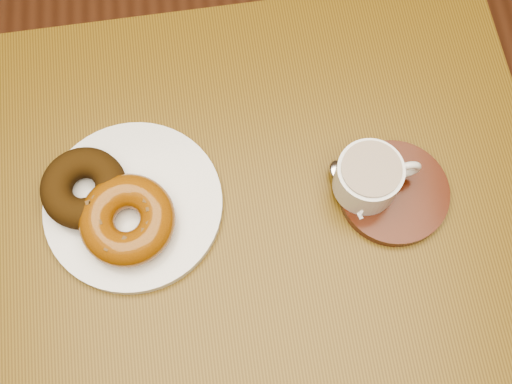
{
  "coord_description": "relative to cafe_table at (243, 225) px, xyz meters",
  "views": [
    {
      "loc": [
        0.14,
        0.04,
        1.57
      ],
      "look_at": [
        0.17,
        0.32,
        0.79
      ],
      "focal_mm": 45.0,
      "sensor_mm": 36.0,
      "label": 1
    }
  ],
  "objects": [
    {
      "name": "cafe_table",
      "position": [
        0.0,
        0.0,
        0.0
      ],
      "size": [
        0.85,
        0.65,
        0.77
      ],
      "rotation": [
        0.0,
        0.0,
        0.05
      ],
      "color": "brown",
      "rests_on": "ground"
    },
    {
      "name": "donut_plate",
      "position": [
        -0.14,
        0.0,
        0.13
      ],
      "size": [
        0.25,
        0.25,
        0.01
      ],
      "primitive_type": "cylinder",
      "rotation": [
        0.0,
        0.0,
        0.05
      ],
      "color": "silver",
      "rests_on": "cafe_table"
    },
    {
      "name": "donut_cinnamon",
      "position": [
        -0.2,
        0.02,
        0.16
      ],
      "size": [
        0.14,
        0.14,
        0.04
      ],
      "primitive_type": "torus",
      "rotation": [
        0.0,
        0.0,
        -0.36
      ],
      "color": "#301E09",
      "rests_on": "donut_plate"
    },
    {
      "name": "donut_caramel",
      "position": [
        -0.15,
        -0.03,
        0.16
      ],
      "size": [
        0.13,
        0.13,
        0.04
      ],
      "rotation": [
        0.0,
        0.0,
        -0.04
      ],
      "color": "brown",
      "rests_on": "donut_plate"
    },
    {
      "name": "saucer",
      "position": [
        0.2,
        -0.01,
        0.13
      ],
      "size": [
        0.18,
        0.18,
        0.02
      ],
      "primitive_type": "cylinder",
      "rotation": [
        0.0,
        0.0,
        -0.24
      ],
      "color": "#3A1407",
      "rests_on": "cafe_table"
    },
    {
      "name": "coffee_cup",
      "position": [
        0.16,
        -0.0,
        0.17
      ],
      "size": [
        0.11,
        0.08,
        0.06
      ],
      "rotation": [
        0.0,
        0.0,
        0.09
      ],
      "color": "silver",
      "rests_on": "saucer"
    },
    {
      "name": "teaspoon",
      "position": [
        0.13,
        0.01,
        0.14
      ],
      "size": [
        0.03,
        0.09,
        0.01
      ],
      "rotation": [
        0.0,
        0.0,
        0.3
      ],
      "color": "silver",
      "rests_on": "saucer"
    }
  ]
}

